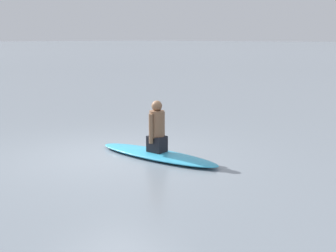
{
  "coord_description": "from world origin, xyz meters",
  "views": [
    {
      "loc": [
        6.75,
        -6.09,
        2.34
      ],
      "look_at": [
        0.96,
        0.59,
        0.64
      ],
      "focal_mm": 49.95,
      "sensor_mm": 36.0,
      "label": 1
    }
  ],
  "objects": [
    {
      "name": "ground_plane",
      "position": [
        0.0,
        0.0,
        0.0
      ],
      "size": [
        400.0,
        400.0,
        0.0
      ],
      "primitive_type": "plane",
      "color": "gray"
    },
    {
      "name": "surfboard",
      "position": [
        0.76,
        0.48,
        0.06
      ],
      "size": [
        2.87,
        0.8,
        0.12
      ],
      "primitive_type": "ellipsoid",
      "rotation": [
        0.0,
        0.0,
        -3.11
      ],
      "color": "#339EC6",
      "rests_on": "ground"
    },
    {
      "name": "person_paddler",
      "position": [
        0.76,
        0.48,
        0.57
      ],
      "size": [
        0.34,
        0.44,
        1.01
      ],
      "rotation": [
        0.0,
        0.0,
        -3.11
      ],
      "color": "black",
      "rests_on": "surfboard"
    }
  ]
}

